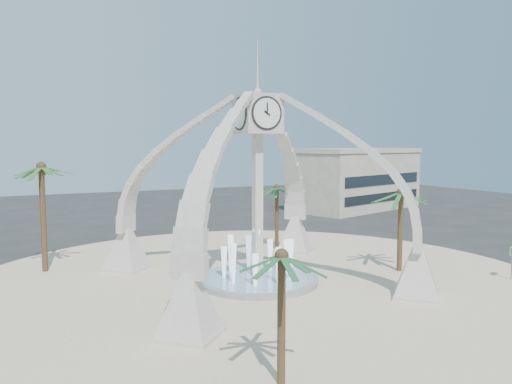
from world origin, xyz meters
name	(u,v)px	position (x,y,z in m)	size (l,w,h in m)	color
ground	(258,283)	(0.00, 0.00, 0.00)	(140.00, 140.00, 0.00)	#282828
plaza	(258,283)	(0.00, 0.00, 0.03)	(40.00, 40.00, 0.06)	beige
clock_tower	(258,185)	(0.00, 0.00, 6.49)	(17.94, 17.94, 16.30)	beige
fountain	(258,279)	(0.00, 0.00, 0.29)	(8.00, 8.00, 3.62)	gray
building_ne	(359,179)	(30.00, 28.00, 4.31)	(21.87, 14.17, 8.60)	beige
palm_east	(401,193)	(10.54, -1.77, 5.66)	(5.32, 5.32, 6.51)	brown
palm_west	(41,169)	(-12.40, 9.34, 7.43)	(4.44, 4.44, 8.38)	brown
palm_north	(277,188)	(6.21, 8.77, 5.37)	(3.87, 3.87, 6.11)	brown
palm_south	(282,258)	(-5.42, -12.95, 4.92)	(3.78, 3.78, 5.63)	brown
street_sign	(512,255)	(15.63, -6.95, 1.74)	(0.85, 0.32, 2.43)	slate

